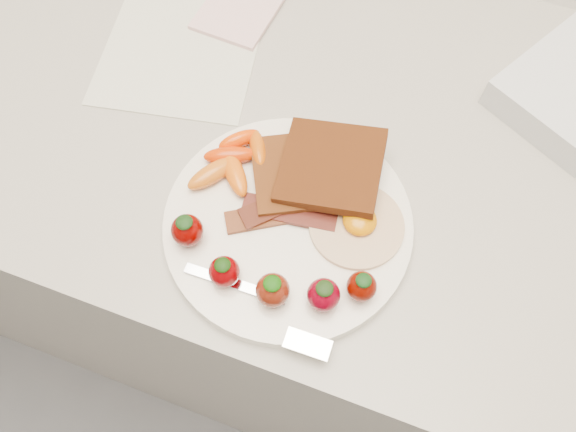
% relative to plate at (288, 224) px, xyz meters
% --- Properties ---
extents(counter, '(2.00, 0.60, 0.90)m').
position_rel_plate_xyz_m(counter, '(0.00, 0.15, -0.46)').
color(counter, gray).
rests_on(counter, ground).
extents(plate, '(0.27, 0.27, 0.02)m').
position_rel_plate_xyz_m(plate, '(0.00, 0.00, 0.00)').
color(plate, white).
rests_on(plate, counter).
extents(toast_lower, '(0.13, 0.13, 0.01)m').
position_rel_plate_xyz_m(toast_lower, '(-0.01, 0.06, 0.02)').
color(toast_lower, '#462308').
rests_on(toast_lower, plate).
extents(toast_upper, '(0.12, 0.12, 0.03)m').
position_rel_plate_xyz_m(toast_upper, '(0.03, 0.07, 0.03)').
color(toast_upper, '#341203').
rests_on(toast_upper, toast_lower).
extents(fried_egg, '(0.13, 0.13, 0.02)m').
position_rel_plate_xyz_m(fried_egg, '(0.07, 0.02, 0.01)').
color(fried_egg, beige).
rests_on(fried_egg, plate).
extents(bacon_strips, '(0.12, 0.10, 0.01)m').
position_rel_plate_xyz_m(bacon_strips, '(-0.01, 0.01, 0.01)').
color(bacon_strips, '#3D1606').
rests_on(bacon_strips, plate).
extents(baby_carrots, '(0.08, 0.11, 0.02)m').
position_rel_plate_xyz_m(baby_carrots, '(-0.08, 0.04, 0.02)').
color(baby_carrots, '#CA3101').
rests_on(baby_carrots, plate).
extents(strawberries, '(0.22, 0.07, 0.04)m').
position_rel_plate_xyz_m(strawberries, '(0.01, -0.07, 0.03)').
color(strawberries, '#580100').
rests_on(strawberries, plate).
extents(fork, '(0.17, 0.05, 0.00)m').
position_rel_plate_xyz_m(fork, '(0.02, -0.10, 0.01)').
color(fork, silver).
rests_on(fork, plate).
extents(paper_sheet, '(0.24, 0.30, 0.00)m').
position_rel_plate_xyz_m(paper_sheet, '(-0.23, 0.22, -0.01)').
color(paper_sheet, beige).
rests_on(paper_sheet, counter).
extents(notepad, '(0.11, 0.15, 0.01)m').
position_rel_plate_xyz_m(notepad, '(-0.17, 0.30, -0.00)').
color(notepad, beige).
rests_on(notepad, paper_sheet).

